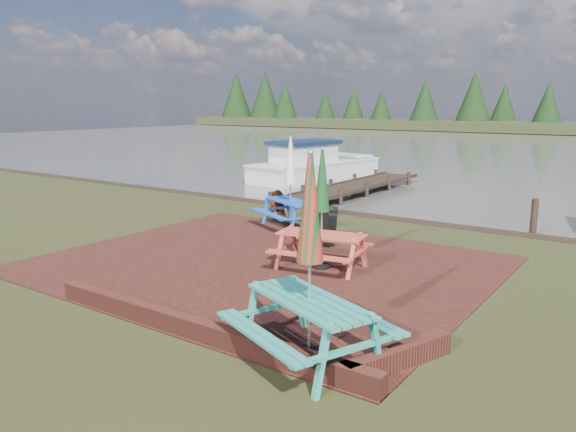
# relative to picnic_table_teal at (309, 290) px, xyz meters

# --- Properties ---
(ground) EXTENTS (120.00, 120.00, 0.00)m
(ground) POSITION_rel_picnic_table_teal_xyz_m (-3.21, 2.20, -0.96)
(ground) COLOR black
(ground) RESTS_ON ground
(paving) EXTENTS (9.00, 7.50, 0.02)m
(paving) POSITION_rel_picnic_table_teal_xyz_m (-3.21, 3.20, -0.95)
(paving) COLOR #3A1612
(paving) RESTS_ON ground
(brick_wall) EXTENTS (6.21, 1.79, 0.30)m
(brick_wall) POSITION_rel_picnic_table_teal_xyz_m (-1.06, -0.22, -0.81)
(brick_wall) COLOR #4C1E16
(brick_wall) RESTS_ON ground
(water) EXTENTS (120.00, 60.00, 0.02)m
(water) POSITION_rel_picnic_table_teal_xyz_m (-3.21, 39.20, -0.96)
(water) COLOR #47443D
(water) RESTS_ON ground
(picnic_table_teal) EXTENTS (2.50, 2.38, 2.75)m
(picnic_table_teal) POSITION_rel_picnic_table_teal_xyz_m (0.00, 0.00, 0.00)
(picnic_table_teal) COLOR #288275
(picnic_table_teal) RESTS_ON ground
(picnic_table_red) EXTENTS (2.02, 1.86, 2.47)m
(picnic_table_red) POSITION_rel_picnic_table_teal_xyz_m (-2.05, 3.63, -0.10)
(picnic_table_red) COLOR #B4402E
(picnic_table_red) RESTS_ON ground
(picnic_table_blue) EXTENTS (2.28, 2.19, 2.47)m
(picnic_table_blue) POSITION_rel_picnic_table_teal_xyz_m (-4.81, 6.50, -0.10)
(picnic_table_blue) COLOR #1849B8
(picnic_table_blue) RESTS_ON ground
(chalkboard) EXTENTS (0.62, 0.67, 0.95)m
(chalkboard) POSITION_rel_picnic_table_teal_xyz_m (-3.00, 5.17, -0.47)
(chalkboard) COLOR black
(chalkboard) RESTS_ON ground
(jetty) EXTENTS (1.76, 9.08, 1.00)m
(jetty) POSITION_rel_picnic_table_teal_xyz_m (-6.71, 13.48, -0.85)
(jetty) COLOR black
(jetty) RESTS_ON ground
(boat_jetty) EXTENTS (3.39, 7.32, 2.04)m
(boat_jetty) POSITION_rel_picnic_table_teal_xyz_m (-10.34, 16.37, -0.55)
(boat_jetty) COLOR beige
(boat_jetty) RESTS_ON ground
(person) EXTENTS (0.64, 0.42, 1.74)m
(person) POSITION_rel_picnic_table_teal_xyz_m (-5.71, 7.15, -0.10)
(person) COLOR gray
(person) RESTS_ON ground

